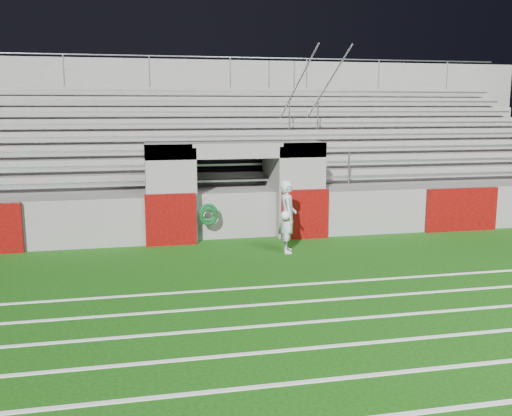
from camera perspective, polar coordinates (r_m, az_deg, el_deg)
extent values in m
plane|color=#12450B|center=(12.40, 0.85, -6.46)|extent=(90.00, 90.00, 0.00)
cube|color=white|center=(7.93, 9.33, -16.37)|extent=(28.00, 0.09, 0.01)
cube|color=white|center=(8.78, 6.89, -13.61)|extent=(28.00, 0.09, 0.01)
cube|color=white|center=(9.66, 4.93, -11.33)|extent=(28.00, 0.09, 0.01)
cube|color=white|center=(10.56, 3.32, -9.42)|extent=(28.00, 0.09, 0.01)
cube|color=white|center=(11.47, 1.98, -7.81)|extent=(28.00, 0.09, 0.01)
cube|color=slate|center=(18.28, 22.67, 0.12)|extent=(10.60, 0.35, 1.25)
cube|color=slate|center=(15.28, -8.71, 1.54)|extent=(1.20, 1.00, 2.60)
cube|color=slate|center=(15.90, 4.36, 1.96)|extent=(1.20, 1.00, 2.60)
cube|color=black|center=(17.15, -3.04, 2.39)|extent=(2.60, 0.20, 2.50)
cube|color=slate|center=(15.93, -6.50, 1.76)|extent=(0.10, 2.20, 2.50)
cube|color=slate|center=(16.31, 1.57, 2.01)|extent=(0.10, 2.20, 2.50)
cube|color=slate|center=(15.37, -2.07, 5.83)|extent=(4.80, 1.00, 0.40)
cube|color=slate|center=(19.28, -4.06, 2.92)|extent=(26.00, 8.00, 0.20)
cube|color=slate|center=(19.36, -4.03, 1.08)|extent=(26.00, 8.00, 1.05)
cube|color=#4D0706|center=(14.84, -8.51, -1.15)|extent=(1.30, 0.15, 1.35)
cube|color=#4D0706|center=(15.47, 4.91, -0.62)|extent=(1.30, 0.15, 1.35)
cube|color=#4D0706|center=(17.43, 19.85, -0.15)|extent=(2.20, 0.15, 1.25)
cube|color=gray|center=(16.37, -2.62, 2.81)|extent=(23.00, 0.28, 0.06)
cube|color=slate|center=(17.20, -3.09, 3.05)|extent=(24.00, 0.75, 0.38)
cube|color=gray|center=(17.06, -3.05, 4.38)|extent=(23.00, 0.28, 0.06)
cube|color=slate|center=(17.92, -3.47, 3.94)|extent=(24.00, 0.75, 0.76)
cube|color=gray|center=(17.77, -3.45, 5.83)|extent=(23.00, 0.28, 0.06)
cube|color=slate|center=(18.64, -3.83, 4.75)|extent=(24.00, 0.75, 1.14)
cube|color=gray|center=(18.48, -3.81, 7.16)|extent=(23.00, 0.28, 0.06)
cube|color=slate|center=(19.36, -4.16, 5.51)|extent=(24.00, 0.75, 1.52)
cube|color=gray|center=(19.21, -4.16, 8.40)|extent=(23.00, 0.28, 0.06)
cube|color=slate|center=(20.09, -4.47, 6.21)|extent=(24.00, 0.75, 1.90)
cube|color=gray|center=(19.95, -4.48, 9.54)|extent=(23.00, 0.28, 0.06)
cube|color=slate|center=(20.82, -4.76, 6.86)|extent=(24.00, 0.75, 2.28)
cube|color=gray|center=(20.69, -4.77, 10.61)|extent=(23.00, 0.28, 0.06)
cube|color=slate|center=(21.55, -5.02, 7.46)|extent=(24.00, 0.75, 2.66)
cube|color=gray|center=(21.44, -5.05, 11.59)|extent=(23.00, 0.28, 0.06)
cube|color=slate|center=(22.22, -5.25, 7.70)|extent=(26.00, 0.60, 5.29)
cylinder|color=#A5A8AD|center=(16.67, 6.06, 3.86)|extent=(0.05, 0.05, 1.00)
cylinder|color=#A5A8AD|center=(19.45, 3.36, 9.25)|extent=(0.05, 0.05, 1.00)
cylinder|color=#A5A8AD|center=(22.39, 1.30, 13.25)|extent=(0.05, 0.05, 1.00)
cylinder|color=#A5A8AD|center=(19.45, 3.37, 10.72)|extent=(0.05, 6.02, 3.08)
cylinder|color=#A5A8AD|center=(17.00, 9.27, 3.90)|extent=(0.05, 0.05, 1.00)
cylinder|color=#A5A8AD|center=(19.74, 6.19, 9.22)|extent=(0.05, 0.05, 1.00)
cylinder|color=#A5A8AD|center=(22.64, 3.83, 13.19)|extent=(0.05, 0.05, 1.00)
cylinder|color=#A5A8AD|center=(19.74, 6.22, 10.67)|extent=(0.05, 6.02, 3.08)
cylinder|color=#A5A8AD|center=(21.91, -18.68, 12.94)|extent=(0.05, 0.05, 1.10)
cylinder|color=#A5A8AD|center=(21.79, -10.61, 13.31)|extent=(0.05, 0.05, 1.10)
cylinder|color=#A5A8AD|center=(22.09, -2.59, 13.42)|extent=(0.05, 0.05, 1.10)
cylinder|color=#A5A8AD|center=(22.78, 5.07, 13.28)|extent=(0.05, 0.05, 1.10)
cylinder|color=#A5A8AD|center=(23.84, 12.16, 12.96)|extent=(0.05, 0.05, 1.10)
cylinder|color=#A5A8AD|center=(25.20, 18.55, 12.49)|extent=(0.05, 0.05, 1.10)
cylinder|color=#A5A8AD|center=(21.99, -5.26, 14.84)|extent=(24.00, 0.05, 0.05)
imported|color=#AFB5B9|center=(13.95, 3.18, -0.83)|extent=(0.53, 0.72, 1.80)
sphere|color=white|center=(13.62, 2.97, -0.74)|extent=(0.22, 0.22, 0.22)
torus|color=#0E461F|center=(14.91, -4.79, -0.49)|extent=(0.50, 0.09, 0.50)
torus|color=#0C3C15|center=(14.87, -4.76, -0.85)|extent=(0.48, 0.09, 0.48)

